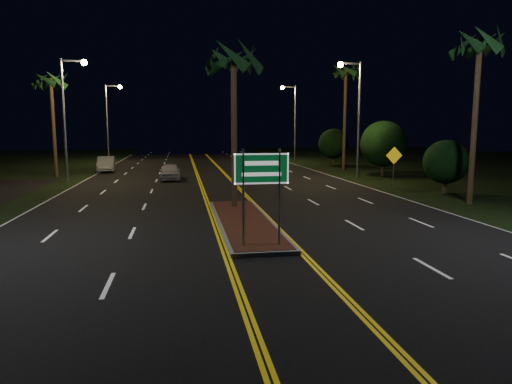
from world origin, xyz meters
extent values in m
plane|color=black|center=(0.00, 0.00, 0.00)|extent=(120.00, 120.00, 0.00)
cube|color=gray|center=(0.00, 7.00, 0.07)|extent=(2.25, 10.25, 0.15)
cube|color=#592819|center=(0.00, 7.00, 0.16)|extent=(2.00, 10.00, 0.02)
cylinder|color=gray|center=(-0.60, 2.80, 1.75)|extent=(0.08, 0.08, 3.20)
cylinder|color=gray|center=(0.60, 2.80, 1.75)|extent=(0.08, 0.08, 3.20)
cube|color=#07471E|center=(0.00, 2.80, 2.70)|extent=(1.80, 0.04, 1.00)
cube|color=white|center=(0.00, 2.77, 2.70)|extent=(1.80, 0.01, 1.00)
cylinder|color=gray|center=(-11.00, 24.00, 4.50)|extent=(0.18, 0.18, 9.00)
cube|color=gray|center=(-10.20, 24.00, 8.85)|extent=(1.60, 0.12, 0.12)
sphere|color=#FFCE72|center=(-9.40, 24.00, 8.75)|extent=(0.44, 0.44, 0.44)
cylinder|color=gray|center=(-11.00, 44.00, 4.50)|extent=(0.18, 0.18, 9.00)
cube|color=gray|center=(-10.20, 44.00, 8.85)|extent=(1.60, 0.12, 0.12)
sphere|color=#FFCE72|center=(-9.40, 44.00, 8.75)|extent=(0.44, 0.44, 0.44)
cylinder|color=gray|center=(11.00, 22.00, 4.50)|extent=(0.18, 0.18, 9.00)
cube|color=gray|center=(10.20, 22.00, 8.85)|extent=(1.60, 0.12, 0.12)
sphere|color=#FFCE72|center=(9.40, 22.00, 8.75)|extent=(0.44, 0.44, 0.44)
cylinder|color=gray|center=(11.00, 42.00, 4.50)|extent=(0.18, 0.18, 9.00)
cube|color=gray|center=(10.20, 42.00, 8.85)|extent=(1.60, 0.12, 0.12)
sphere|color=#FFCE72|center=(9.40, 42.00, 8.75)|extent=(0.44, 0.44, 0.44)
cylinder|color=#382819|center=(0.00, 10.50, 3.75)|extent=(0.28, 0.28, 7.50)
cylinder|color=#382819|center=(-12.80, 28.00, 4.00)|extent=(0.28, 0.28, 8.00)
cylinder|color=#382819|center=(12.50, 10.00, 4.25)|extent=(0.28, 0.28, 8.50)
cylinder|color=#382819|center=(12.80, 30.00, 4.75)|extent=(0.28, 0.28, 9.50)
cylinder|color=#382819|center=(13.50, 14.00, 0.45)|extent=(0.24, 0.24, 0.90)
sphere|color=black|center=(13.50, 14.00, 1.95)|extent=(2.70, 2.70, 2.70)
cylinder|color=#382819|center=(14.00, 24.00, 0.63)|extent=(0.24, 0.24, 1.26)
sphere|color=black|center=(14.00, 24.00, 2.73)|extent=(3.78, 3.78, 3.78)
cylinder|color=#382819|center=(13.80, 36.00, 0.54)|extent=(0.24, 0.24, 1.08)
sphere|color=black|center=(13.80, 36.00, 2.34)|extent=(3.24, 3.24, 3.24)
imported|color=silver|center=(-3.45, 24.32, 0.76)|extent=(2.03, 4.59, 1.52)
imported|color=#ABADB5|center=(-9.50, 32.46, 0.81)|extent=(2.57, 5.07, 1.63)
cylinder|color=gray|center=(11.48, 16.86, 1.21)|extent=(0.07, 0.07, 2.42)
cube|color=yellow|center=(11.48, 16.84, 2.20)|extent=(1.17, 0.09, 1.17)
camera|label=1|loc=(-2.57, -11.73, 4.00)|focal=32.00mm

